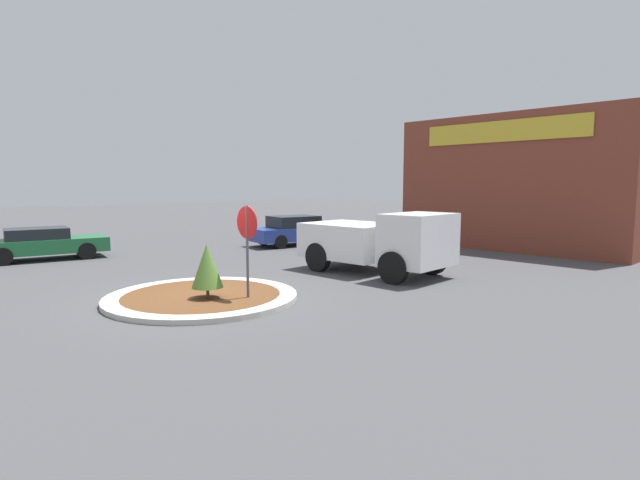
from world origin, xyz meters
name	(u,v)px	position (x,y,z in m)	size (l,w,h in m)	color
ground_plane	(202,299)	(0.00, 0.00, 0.00)	(120.00, 120.00, 0.00)	#474749
traffic_island	(202,297)	(0.00, 0.00, 0.07)	(4.91, 4.91, 0.13)	#BCB7AD
stop_sign	(247,235)	(1.11, 0.66, 1.72)	(0.82, 0.07, 2.45)	#4C4C51
island_shrub	(207,266)	(0.46, -0.11, 0.95)	(0.79, 0.79, 1.38)	brown
utility_truck	(377,241)	(0.74, 6.17, 1.08)	(5.12, 2.58, 2.07)	white
storefront_building	(530,183)	(1.01, 17.15, 3.01)	(10.37, 6.07, 6.02)	brown
parked_sedan_blue	(297,230)	(-6.91, 9.34, 0.72)	(2.64, 4.88, 1.43)	navy
parked_sedan_green	(42,243)	(-10.27, -0.97, 0.66)	(2.58, 4.80, 1.26)	#1E6638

